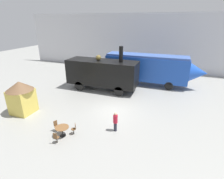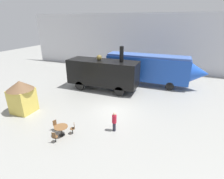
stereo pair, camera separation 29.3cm
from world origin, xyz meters
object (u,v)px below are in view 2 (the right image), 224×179
Objects in this scene: steam_locomotive at (103,72)px; visitor_person at (114,121)px; streamlined_locomotive at (153,68)px; cafe_table_near at (61,128)px; ticket_kiosk at (22,95)px; cafe_chair_0 at (73,128)px.

steam_locomotive is 5.35× the size of visitor_person.
streamlined_locomotive is 7.86× the size of visitor_person.
cafe_table_near is at bearing -150.31° from visitor_person.
cafe_table_near is at bearing -18.15° from ticket_kiosk.
streamlined_locomotive is 13.44m from cafe_chair_0.
ticket_kiosk is at bearing -47.97° from cafe_chair_0.
ticket_kiosk is (-5.43, 1.78, 1.06)m from cafe_table_near.
streamlined_locomotive is 15.14m from ticket_kiosk.
streamlined_locomotive reaches higher than visitor_person.
steam_locomotive reaches higher than streamlined_locomotive.
cafe_table_near is 3.93m from visitor_person.
steam_locomotive is 9.02m from ticket_kiosk.
steam_locomotive is at bearing 95.48° from cafe_table_near.
cafe_table_near is at bearing -107.94° from streamlined_locomotive.
cafe_chair_0 is at bearing -79.89° from steam_locomotive.
visitor_person is at bearing -94.59° from streamlined_locomotive.
cafe_table_near is (-4.32, -13.34, -1.62)m from streamlined_locomotive.
streamlined_locomotive is 1.47× the size of steam_locomotive.
cafe_chair_0 is 3.08m from visitor_person.
cafe_table_near is at bearing -84.52° from steam_locomotive.
cafe_table_near is 5.81m from ticket_kiosk.
visitor_person is (4.32, -7.63, -1.31)m from steam_locomotive.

